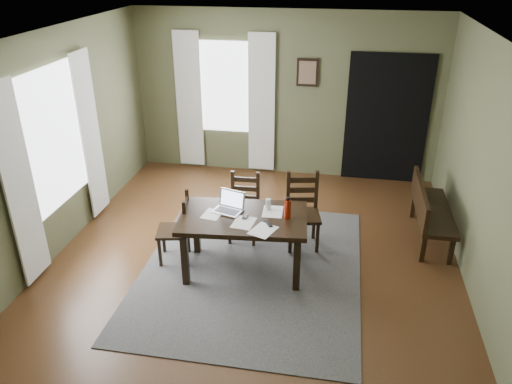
% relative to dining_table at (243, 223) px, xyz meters
% --- Properties ---
extents(ground, '(5.00, 6.00, 0.01)m').
position_rel_dining_table_xyz_m(ground, '(0.09, 0.03, -0.66)').
color(ground, '#492C16').
extents(room_shell, '(5.02, 6.02, 2.71)m').
position_rel_dining_table_xyz_m(room_shell, '(0.09, 0.03, 1.15)').
color(room_shell, '#545739').
rests_on(room_shell, ground).
extents(rug, '(2.60, 3.20, 0.01)m').
position_rel_dining_table_xyz_m(rug, '(0.09, 0.03, -0.65)').
color(rug, '#444444').
rests_on(rug, ground).
extents(dining_table, '(1.54, 1.01, 0.73)m').
position_rel_dining_table_xyz_m(dining_table, '(0.00, 0.00, 0.00)').
color(dining_table, black).
rests_on(dining_table, rug).
extents(chair_end, '(0.45, 0.45, 0.88)m').
position_rel_dining_table_xyz_m(chair_end, '(-0.85, 0.08, -0.22)').
color(chair_end, black).
rests_on(chair_end, rug).
extents(chair_back_left, '(0.41, 0.41, 0.90)m').
position_rel_dining_table_xyz_m(chair_back_left, '(-0.15, 0.75, -0.21)').
color(chair_back_left, black).
rests_on(chair_back_left, rug).
extents(chair_back_right, '(0.50, 0.50, 0.97)m').
position_rel_dining_table_xyz_m(chair_back_right, '(0.63, 0.72, -0.17)').
color(chair_back_right, black).
rests_on(chair_back_right, rug).
extents(bench, '(0.44, 1.36, 0.77)m').
position_rel_dining_table_xyz_m(bench, '(2.24, 1.15, -0.19)').
color(bench, black).
rests_on(bench, ground).
extents(laptop, '(0.39, 0.34, 0.22)m').
position_rel_dining_table_xyz_m(laptop, '(-0.19, 0.12, 0.15)').
color(laptop, '#B7B7BC').
rests_on(laptop, dining_table).
extents(computer_mouse, '(0.06, 0.09, 0.03)m').
position_rel_dining_table_xyz_m(computer_mouse, '(0.03, -0.04, 0.11)').
color(computer_mouse, '#3F3F42').
rests_on(computer_mouse, dining_table).
extents(tv_remote, '(0.12, 0.16, 0.02)m').
position_rel_dining_table_xyz_m(tv_remote, '(0.32, -0.14, 0.10)').
color(tv_remote, black).
rests_on(tv_remote, dining_table).
extents(drinking_glass, '(0.08, 0.08, 0.14)m').
position_rel_dining_table_xyz_m(drinking_glass, '(0.26, 0.21, 0.16)').
color(drinking_glass, silver).
rests_on(drinking_glass, dining_table).
extents(water_bottle, '(0.09, 0.09, 0.26)m').
position_rel_dining_table_xyz_m(water_bottle, '(0.50, 0.05, 0.21)').
color(water_bottle, '#B0240D').
rests_on(water_bottle, dining_table).
extents(paper_a, '(0.24, 0.29, 0.00)m').
position_rel_dining_table_xyz_m(paper_a, '(-0.36, -0.02, 0.09)').
color(paper_a, white).
rests_on(paper_a, dining_table).
extents(paper_b, '(0.33, 0.37, 0.00)m').
position_rel_dining_table_xyz_m(paper_b, '(0.28, -0.28, 0.09)').
color(paper_b, white).
rests_on(paper_b, dining_table).
extents(paper_c, '(0.25, 0.31, 0.00)m').
position_rel_dining_table_xyz_m(paper_c, '(0.32, 0.16, 0.09)').
color(paper_c, white).
rests_on(paper_c, dining_table).
extents(paper_e, '(0.26, 0.32, 0.00)m').
position_rel_dining_table_xyz_m(paper_e, '(0.04, -0.15, 0.09)').
color(paper_e, white).
rests_on(paper_e, dining_table).
extents(window_left, '(0.01, 1.30, 1.70)m').
position_rel_dining_table_xyz_m(window_left, '(-2.38, 0.23, 0.80)').
color(window_left, white).
rests_on(window_left, ground).
extents(window_back, '(1.00, 0.01, 1.50)m').
position_rel_dining_table_xyz_m(window_back, '(-0.91, 3.00, 0.80)').
color(window_back, white).
rests_on(window_back, ground).
extents(curtain_left_near, '(0.03, 0.48, 2.30)m').
position_rel_dining_table_xyz_m(curtain_left_near, '(-2.35, -0.59, 0.55)').
color(curtain_left_near, silver).
rests_on(curtain_left_near, ground).
extents(curtain_left_far, '(0.03, 0.48, 2.30)m').
position_rel_dining_table_xyz_m(curtain_left_far, '(-2.35, 1.05, 0.55)').
color(curtain_left_far, silver).
rests_on(curtain_left_far, ground).
extents(curtain_back_left, '(0.44, 0.03, 2.30)m').
position_rel_dining_table_xyz_m(curtain_back_left, '(-1.53, 2.97, 0.55)').
color(curtain_back_left, silver).
rests_on(curtain_back_left, ground).
extents(curtain_back_right, '(0.44, 0.03, 2.30)m').
position_rel_dining_table_xyz_m(curtain_back_right, '(-0.29, 2.97, 0.55)').
color(curtain_back_right, silver).
rests_on(curtain_back_right, ground).
extents(framed_picture, '(0.34, 0.03, 0.44)m').
position_rel_dining_table_xyz_m(framed_picture, '(0.44, 3.00, 1.10)').
color(framed_picture, black).
rests_on(framed_picture, ground).
extents(doorway_back, '(1.30, 0.03, 2.10)m').
position_rel_dining_table_xyz_m(doorway_back, '(1.74, 3.00, 0.40)').
color(doorway_back, black).
rests_on(doorway_back, ground).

